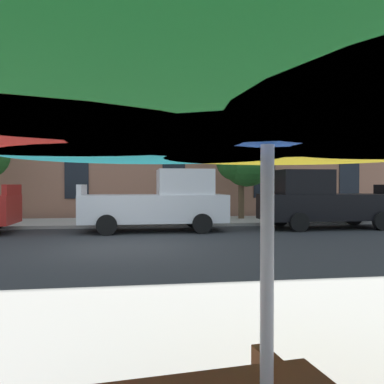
{
  "coord_description": "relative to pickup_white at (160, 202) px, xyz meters",
  "views": [
    {
      "loc": [
        0.25,
        -10.69,
        1.65
      ],
      "look_at": [
        2.33,
        3.2,
        1.4
      ],
      "focal_mm": 37.95,
      "sensor_mm": 36.0,
      "label": 1
    }
  ],
  "objects": [
    {
      "name": "pickup_black",
      "position": [
        6.13,
        0.0,
        0.0
      ],
      "size": [
        5.1,
        2.12,
        2.2
      ],
      "color": "black",
      "rests_on": "ground"
    },
    {
      "name": "sidewalk_far",
      "position": [
        -1.27,
        3.1,
        -0.97
      ],
      "size": [
        56.0,
        3.6,
        0.12
      ],
      "primitive_type": "cube",
      "color": "#B2ADA3",
      "rests_on": "ground"
    },
    {
      "name": "patio_umbrella",
      "position": [
        -0.44,
        -12.7,
        1.07
      ],
      "size": [
        3.79,
        3.52,
        2.45
      ],
      "color": "silver",
      "rests_on": "ground"
    },
    {
      "name": "apartment_building",
      "position": [
        -1.27,
        11.29,
        8.57
      ],
      "size": [
        36.74,
        12.08,
        19.2
      ],
      "color": "#A87056",
      "rests_on": "ground"
    },
    {
      "name": "street_tree_middle",
      "position": [
        4.02,
        3.39,
        1.64
      ],
      "size": [
        2.53,
        2.37,
        3.71
      ],
      "color": "brown",
      "rests_on": "ground"
    },
    {
      "name": "ground_plane",
      "position": [
        -1.27,
        -3.7,
        -1.03
      ],
      "size": [
        120.0,
        120.0,
        0.0
      ],
      "primitive_type": "plane",
      "color": "#2D3033"
    },
    {
      "name": "pickup_white",
      "position": [
        0.0,
        0.0,
        0.0
      ],
      "size": [
        5.1,
        2.12,
        2.2
      ],
      "color": "silver",
      "rests_on": "ground"
    }
  ]
}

